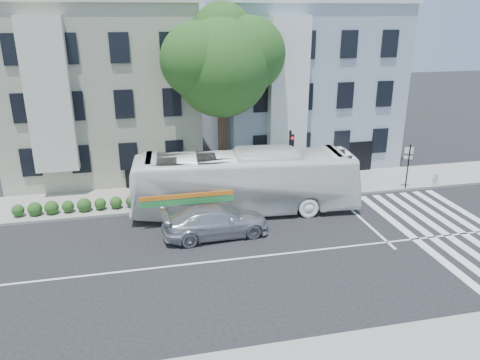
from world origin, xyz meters
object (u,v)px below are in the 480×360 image
object	(u,v)px
bus	(245,182)
traffic_signal	(290,156)
sedan	(216,221)
fire_hydrant	(435,178)

from	to	relation	value
bus	traffic_signal	size ratio (longest dim) A/B	2.93
sedan	traffic_signal	distance (m)	6.38
bus	fire_hydrant	world-z (taller)	bus
bus	sedan	xyz separation A→B (m)	(-2.11, -2.63, -0.96)
bus	sedan	size ratio (longest dim) A/B	2.34
sedan	traffic_signal	size ratio (longest dim) A/B	1.25
sedan	bus	bearing A→B (deg)	-42.87
bus	fire_hydrant	xyz separation A→B (m)	(12.67, 1.10, -1.16)
bus	sedan	world-z (taller)	bus
fire_hydrant	bus	bearing A→B (deg)	-175.04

